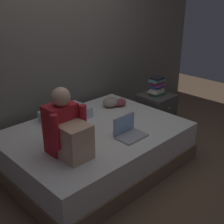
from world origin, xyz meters
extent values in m
plane|color=brown|center=(0.00, 0.00, 0.00)|extent=(8.00, 8.00, 0.00)
cube|color=slate|center=(0.00, 1.20, 1.35)|extent=(5.60, 0.10, 2.70)
cube|color=#7A6047|center=(-0.20, 0.30, 0.10)|extent=(2.00, 1.50, 0.19)
cube|color=silver|center=(-0.20, 0.30, 0.33)|extent=(1.96, 1.46, 0.29)
cube|color=#474442|center=(1.10, 0.42, 0.27)|extent=(0.44, 0.44, 0.54)
sphere|color=gray|center=(1.10, 0.20, 0.39)|extent=(0.04, 0.04, 0.04)
cube|color=#B21E28|center=(-0.73, 0.18, 0.72)|extent=(0.30, 0.20, 0.48)
sphere|color=tan|center=(-0.73, 0.15, 1.04)|extent=(0.18, 0.18, 0.18)
cube|color=tan|center=(-0.73, -0.04, 0.65)|extent=(0.26, 0.24, 0.34)
cylinder|color=#B21E28|center=(-0.89, 0.04, 0.78)|extent=(0.07, 0.07, 0.34)
cylinder|color=#B21E28|center=(-0.57, 0.04, 0.78)|extent=(0.07, 0.07, 0.34)
cube|color=#9EA0A5|center=(-0.05, -0.12, 0.49)|extent=(0.32, 0.22, 0.02)
cube|color=#9EA0A5|center=(-0.05, -0.01, 0.60)|extent=(0.32, 0.01, 0.20)
cube|color=#8CB2EA|center=(-0.05, -0.02, 0.60)|extent=(0.29, 0.00, 0.18)
cube|color=silver|center=(-0.27, 0.75, 0.54)|extent=(0.56, 0.36, 0.13)
cube|color=#387042|center=(1.10, 0.41, 0.56)|extent=(0.20, 0.13, 0.04)
cube|color=beige|center=(1.08, 0.43, 0.59)|extent=(0.20, 0.15, 0.03)
cube|color=beige|center=(1.10, 0.42, 0.62)|extent=(0.17, 0.13, 0.04)
cube|color=#284C84|center=(1.10, 0.43, 0.66)|extent=(0.19, 0.13, 0.04)
cube|color=#703D84|center=(1.10, 0.41, 0.69)|extent=(0.18, 0.15, 0.03)
cube|color=#9E2D28|center=(1.09, 0.43, 0.72)|extent=(0.19, 0.12, 0.03)
cube|color=teal|center=(1.08, 0.42, 0.76)|extent=(0.23, 0.14, 0.04)
cube|color=black|center=(1.07, 0.42, 0.79)|extent=(0.18, 0.14, 0.02)
ellipsoid|color=#8E3D47|center=(0.51, 0.60, 0.53)|extent=(0.18, 0.15, 0.10)
ellipsoid|color=gray|center=(0.41, 0.67, 0.54)|extent=(0.23, 0.20, 0.13)
camera|label=1|loc=(-2.15, -1.96, 1.96)|focal=46.99mm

